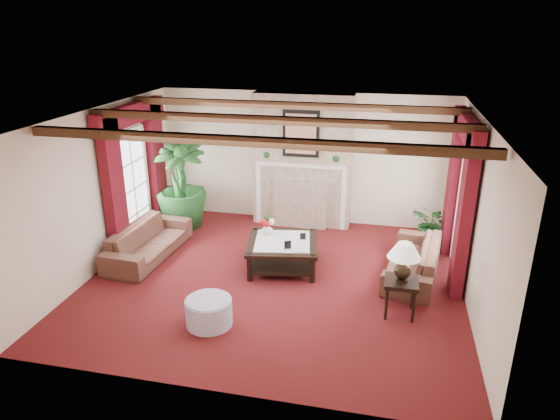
% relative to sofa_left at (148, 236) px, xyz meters
% --- Properties ---
extents(floor, '(6.00, 6.00, 0.00)m').
position_rel_sofa_left_xyz_m(floor, '(2.42, -0.37, -0.39)').
color(floor, '#3F0B0F').
rests_on(floor, ground).
extents(ceiling, '(6.00, 6.00, 0.00)m').
position_rel_sofa_left_xyz_m(ceiling, '(2.42, -0.37, 2.31)').
color(ceiling, white).
rests_on(ceiling, floor).
extents(back_wall, '(6.00, 0.02, 2.70)m').
position_rel_sofa_left_xyz_m(back_wall, '(2.42, 2.38, 0.96)').
color(back_wall, beige).
rests_on(back_wall, ground).
extents(left_wall, '(0.02, 5.50, 2.70)m').
position_rel_sofa_left_xyz_m(left_wall, '(-0.58, -0.37, 0.96)').
color(left_wall, beige).
rests_on(left_wall, ground).
extents(right_wall, '(0.02, 5.50, 2.70)m').
position_rel_sofa_left_xyz_m(right_wall, '(5.42, -0.37, 0.96)').
color(right_wall, beige).
rests_on(right_wall, ground).
extents(ceiling_beams, '(6.00, 3.00, 0.12)m').
position_rel_sofa_left_xyz_m(ceiling_beams, '(2.42, -0.37, 2.25)').
color(ceiling_beams, '#3A2012').
rests_on(ceiling_beams, ceiling).
extents(fireplace, '(2.00, 0.52, 2.70)m').
position_rel_sofa_left_xyz_m(fireplace, '(2.42, 2.18, 2.31)').
color(fireplace, tan).
rests_on(fireplace, ground).
extents(french_door_left, '(0.10, 1.10, 2.16)m').
position_rel_sofa_left_xyz_m(french_door_left, '(-0.55, 0.63, 1.74)').
color(french_door_left, white).
rests_on(french_door_left, ground).
extents(french_door_right, '(0.10, 1.10, 2.16)m').
position_rel_sofa_left_xyz_m(french_door_right, '(5.39, 0.63, 1.74)').
color(french_door_right, white).
rests_on(french_door_right, ground).
extents(curtains_left, '(0.20, 2.40, 2.55)m').
position_rel_sofa_left_xyz_m(curtains_left, '(-0.44, 0.63, 2.16)').
color(curtains_left, '#470913').
rests_on(curtains_left, ground).
extents(curtains_right, '(0.20, 2.40, 2.55)m').
position_rel_sofa_left_xyz_m(curtains_right, '(5.28, 0.63, 2.16)').
color(curtains_right, '#470913').
rests_on(curtains_right, ground).
extents(sofa_left, '(2.07, 0.83, 0.78)m').
position_rel_sofa_left_xyz_m(sofa_left, '(0.00, 0.00, 0.00)').
color(sofa_left, '#340E18').
rests_on(sofa_left, ground).
extents(sofa_right, '(2.13, 1.15, 0.77)m').
position_rel_sofa_left_xyz_m(sofa_right, '(4.65, 0.30, -0.01)').
color(sofa_right, '#340E18').
rests_on(sofa_right, ground).
extents(potted_palm, '(1.90, 2.35, 1.05)m').
position_rel_sofa_left_xyz_m(potted_palm, '(0.05, 1.44, 0.13)').
color(potted_palm, black).
rests_on(potted_palm, ground).
extents(small_plant, '(1.51, 1.51, 0.62)m').
position_rel_sofa_left_xyz_m(small_plant, '(5.02, 1.64, -0.08)').
color(small_plant, black).
rests_on(small_plant, ground).
extents(coffee_table, '(1.36, 1.36, 0.48)m').
position_rel_sofa_left_xyz_m(coffee_table, '(2.46, 0.09, -0.15)').
color(coffee_table, black).
rests_on(coffee_table, ground).
extents(side_table, '(0.58, 0.58, 0.55)m').
position_rel_sofa_left_xyz_m(side_table, '(4.43, -0.99, -0.12)').
color(side_table, black).
rests_on(side_table, ground).
extents(ottoman, '(0.65, 0.65, 0.38)m').
position_rel_sofa_left_xyz_m(ottoman, '(1.82, -1.83, -0.20)').
color(ottoman, '#A89FB5').
rests_on(ottoman, ground).
extents(table_lamp, '(0.47, 0.47, 0.59)m').
position_rel_sofa_left_xyz_m(table_lamp, '(4.43, -0.99, 0.46)').
color(table_lamp, black).
rests_on(table_lamp, side_table).
extents(flower_vase, '(0.27, 0.28, 0.19)m').
position_rel_sofa_left_xyz_m(flower_vase, '(2.12, 0.35, 0.19)').
color(flower_vase, silver).
rests_on(flower_vase, coffee_table).
extents(book, '(0.24, 0.06, 0.32)m').
position_rel_sofa_left_xyz_m(book, '(2.71, -0.16, 0.25)').
color(book, black).
rests_on(book, coffee_table).
extents(photo_frame_a, '(0.11, 0.06, 0.15)m').
position_rel_sofa_left_xyz_m(photo_frame_a, '(2.60, -0.19, 0.17)').
color(photo_frame_a, black).
rests_on(photo_frame_a, coffee_table).
extents(photo_frame_b, '(0.10, 0.04, 0.13)m').
position_rel_sofa_left_xyz_m(photo_frame_b, '(2.78, 0.23, 0.15)').
color(photo_frame_b, black).
rests_on(photo_frame_b, coffee_table).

